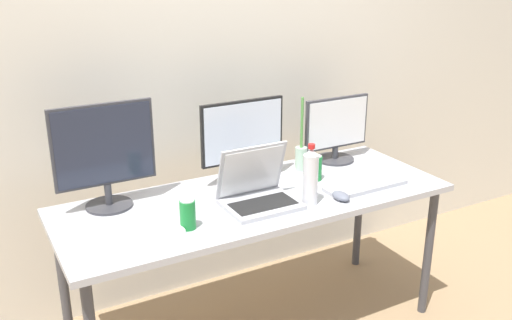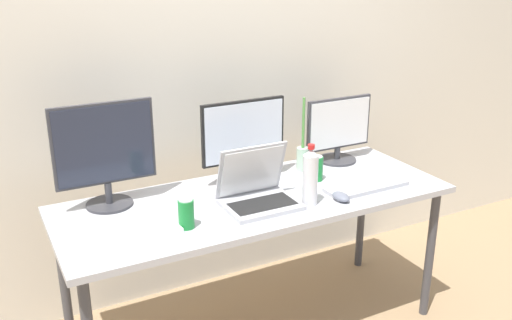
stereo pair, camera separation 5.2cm
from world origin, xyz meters
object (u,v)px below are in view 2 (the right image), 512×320
Objects in this scene: keyboard_main at (366,187)px; keyboard_aux at (128,236)px; monitor_right at (339,130)px; mouse_by_keyboard at (341,197)px; monitor_center at (244,138)px; work_desk at (256,208)px; bamboo_vase at (302,155)px; soda_can_by_laptop at (186,214)px; laptop_silver at (257,191)px; soda_can_near_keyboard at (316,168)px; monitor_left at (105,152)px; water_bottle at (310,177)px.

keyboard_main is 1.01× the size of keyboard_aux.
monitor_right is 0.56m from mouse_by_keyboard.
keyboard_aux is at bearing -153.94° from monitor_center.
work_desk is 0.44m from bamboo_vase.
monitor_center is at bearing 141.63° from keyboard_main.
soda_can_by_laptop is (0.24, -0.02, 0.05)m from keyboard_aux.
mouse_by_keyboard is (0.36, -0.14, -0.04)m from laptop_silver.
mouse_by_keyboard is at bearing -96.80° from bamboo_vase.
keyboard_main is 4.07× the size of mouse_by_keyboard.
laptop_silver is 2.59× the size of soda_can_by_laptop.
mouse_by_keyboard is (0.29, -0.42, -0.21)m from monitor_center.
work_desk is 4.74× the size of bamboo_vase.
monitor_right is 0.44m from keyboard_main.
monitor_center is at bearing 154.04° from soda_can_near_keyboard.
soda_can_by_laptop is (-0.76, -0.20, 0.00)m from soda_can_near_keyboard.
soda_can_near_keyboard is (0.99, -0.17, -0.19)m from monitor_left.
monitor_left is 1.07m from mouse_by_keyboard.
monitor_center is at bearing -177.46° from monitor_right.
bamboo_vase is at bearing 62.40° from water_bottle.
keyboard_main is 1.48× the size of water_bottle.
soda_can_near_keyboard is (0.40, 0.12, 0.00)m from laptop_silver.
bamboo_vase reaches higher than laptop_silver.
keyboard_main is 0.36m from water_bottle.
soda_can_by_laptop reaches higher than mouse_by_keyboard.
monitor_left is 3.75× the size of soda_can_by_laptop.
soda_can_by_laptop is (-0.72, 0.07, 0.04)m from mouse_by_keyboard.
monitor_center is 1.04× the size of keyboard_aux.
keyboard_aux is 1.02m from soda_can_near_keyboard.
keyboard_aux is (-0.61, -0.05, -0.05)m from laptop_silver.
monitor_center is 0.79m from keyboard_aux.
monitor_left is 0.42m from keyboard_aux.
water_bottle is at bearing -47.79° from work_desk.
keyboard_aux is 3.31× the size of soda_can_near_keyboard.
soda_can_near_keyboard is at bearing 80.98° from mouse_by_keyboard.
laptop_silver is 0.77× the size of keyboard_main.
mouse_by_keyboard is at bearing -98.03° from soda_can_near_keyboard.
work_desk is at bearing 161.36° from keyboard_main.
keyboard_aux is at bearing -92.11° from monitor_left.
water_bottle is at bearing -28.63° from laptop_silver.
laptop_silver is 3.15× the size of mouse_by_keyboard.
water_bottle is at bearing -117.60° from bamboo_vase.
monitor_right is (0.58, 0.03, -0.05)m from monitor_center.
monitor_right reaches higher than keyboard_main.
monitor_right reaches higher than water_bottle.
keyboard_main is at bearing -18.27° from monitor_left.
mouse_by_keyboard reaches higher than keyboard_main.
work_desk is 0.15m from laptop_silver.
keyboard_aux is 3.31× the size of soda_can_by_laptop.
monitor_left is 0.69m from laptop_silver.
soda_can_by_laptop is at bearing -168.28° from laptop_silver.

